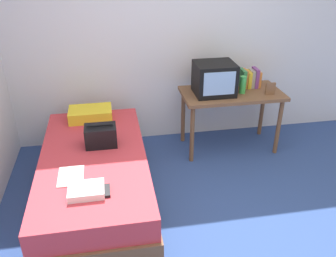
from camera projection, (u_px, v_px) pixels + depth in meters
ground_plane at (217, 241)px, 3.07m from camera, size 8.00×8.00×0.00m
wall_back at (174, 35)px, 4.21m from camera, size 5.20×0.10×2.60m
bed at (96, 178)px, 3.45m from camera, size 1.00×2.00×0.52m
desk at (231, 99)px, 4.19m from camera, size 1.16×0.60×0.73m
tv at (214, 79)px, 4.02m from camera, size 0.44×0.39×0.36m
water_bottle at (243, 85)px, 4.08m from camera, size 0.07×0.07×0.20m
book_row at (250, 78)px, 4.25m from camera, size 0.23×0.17×0.23m
picture_frame at (270, 89)px, 4.05m from camera, size 0.11×0.02×0.14m
pillow at (90, 114)px, 3.96m from camera, size 0.47×0.31×0.12m
handbag at (101, 136)px, 3.44m from camera, size 0.30×0.20×0.22m
magazine at (71, 176)px, 3.02m from camera, size 0.21×0.29×0.01m
remote_dark at (107, 191)px, 2.83m from camera, size 0.04×0.16×0.02m
folded_towel at (86, 190)px, 2.80m from camera, size 0.28×0.22×0.06m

